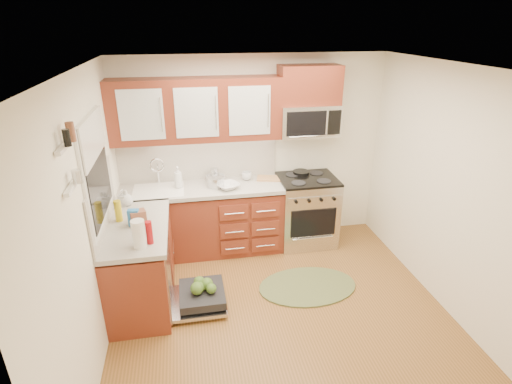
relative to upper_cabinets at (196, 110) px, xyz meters
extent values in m
plane|color=brown|center=(0.73, -1.57, -1.88)|extent=(3.50, 3.50, 0.00)
plane|color=white|center=(0.73, -1.57, 0.62)|extent=(3.50, 3.50, 0.00)
cube|color=white|center=(0.73, 0.18, -0.62)|extent=(3.50, 0.04, 2.50)
cube|color=white|center=(0.73, -3.33, -0.62)|extent=(3.50, 0.04, 2.50)
cube|color=white|center=(-1.02, -1.57, -0.62)|extent=(0.04, 3.50, 2.50)
cube|color=white|center=(2.48, -1.57, -0.62)|extent=(0.04, 3.50, 2.50)
cube|color=maroon|center=(0.00, -0.12, -1.45)|extent=(2.05, 0.60, 0.85)
cube|color=maroon|center=(-0.72, -1.05, -1.45)|extent=(0.60, 1.25, 0.85)
cube|color=#B2ADA2|center=(0.00, -0.14, -0.97)|extent=(2.07, 0.64, 0.05)
cube|color=#B2ADA2|center=(-0.71, -1.05, -0.97)|extent=(0.64, 1.27, 0.05)
cube|color=beige|center=(0.00, 0.16, -0.67)|extent=(2.05, 0.02, 0.57)
cube|color=beige|center=(-1.01, -1.05, -0.67)|extent=(0.02, 1.25, 0.57)
cube|color=maroon|center=(1.41, 0.00, 0.26)|extent=(0.76, 0.35, 0.47)
cube|color=white|center=(-0.98, -1.07, 0.00)|extent=(0.02, 0.96, 0.40)
cube|color=white|center=(-0.99, -1.92, 0.17)|extent=(0.04, 0.40, 0.03)
cube|color=white|center=(-0.99, -1.92, -0.12)|extent=(0.04, 0.40, 0.03)
cylinder|color=black|center=(1.36, 0.02, -0.90)|extent=(0.29, 0.29, 0.04)
cylinder|color=silver|center=(0.19, -0.16, -0.89)|extent=(0.24, 0.24, 0.13)
cube|color=tan|center=(0.91, -0.02, -0.94)|extent=(0.35, 0.27, 0.02)
cylinder|color=silver|center=(0.19, 0.04, -0.86)|extent=(0.11, 0.11, 0.17)
cylinder|color=white|center=(-0.64, -1.49, -0.81)|extent=(0.16, 0.16, 0.27)
cylinder|color=gold|center=(-0.90, -0.91, -0.83)|extent=(0.09, 0.09, 0.23)
cylinder|color=#A20D13|center=(-0.55, -1.44, -0.83)|extent=(0.06, 0.06, 0.23)
cube|color=brown|center=(-0.69, -1.03, -0.87)|extent=(0.18, 0.15, 0.16)
cube|color=#2A78C4|center=(-0.73, -1.04, -0.86)|extent=(0.12, 0.08, 0.18)
imported|color=#999999|center=(0.33, -0.25, -0.92)|extent=(0.36, 0.36, 0.07)
imported|color=#999999|center=(0.20, 0.03, -0.91)|extent=(0.31, 0.31, 0.08)
imported|color=#999999|center=(0.61, 0.01, -0.90)|extent=(0.16, 0.16, 0.11)
imported|color=#999999|center=(-0.27, -0.11, -0.81)|extent=(0.13, 0.13, 0.28)
imported|color=#999999|center=(-0.90, -0.52, -0.85)|extent=(0.11, 0.11, 0.20)
imported|color=#999999|center=(-0.86, -0.53, -0.86)|extent=(0.19, 0.19, 0.19)
camera|label=1|loc=(-0.16, -4.84, 0.99)|focal=28.00mm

